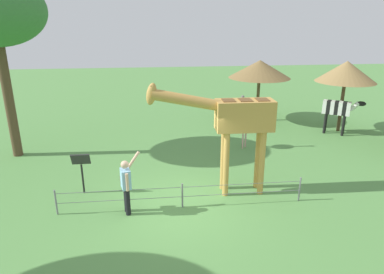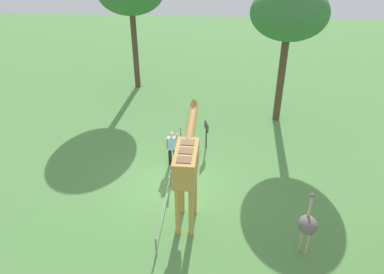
{
  "view_description": "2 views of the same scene",
  "coord_description": "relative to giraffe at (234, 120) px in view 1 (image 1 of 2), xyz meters",
  "views": [
    {
      "loc": [
        0.73,
        8.96,
        5.21
      ],
      "look_at": [
        -0.37,
        -0.73,
        1.85
      ],
      "focal_mm": 32.65,
      "sensor_mm": 36.0,
      "label": 1
    },
    {
      "loc": [
        -11.46,
        -1.67,
        9.05
      ],
      "look_at": [
        -0.23,
        -0.75,
        2.44
      ],
      "focal_mm": 34.62,
      "sensor_mm": 36.0,
      "label": 2
    }
  ],
  "objects": [
    {
      "name": "shade_hut_near",
      "position": [
        -3.08,
        -7.69,
        0.38
      ],
      "size": [
        3.14,
        3.14,
        3.17
      ],
      "color": "brown",
      "rests_on": "ground_plane"
    },
    {
      "name": "ostrich",
      "position": [
        -1.36,
        -3.75,
        -1.15
      ],
      "size": [
        0.7,
        0.56,
        2.25
      ],
      "color": "#CC9E93",
      "rests_on": "ground_plane"
    },
    {
      "name": "ground_plane",
      "position": [
        1.62,
        0.71,
        -2.33
      ],
      "size": [
        60.0,
        60.0,
        0.0
      ],
      "primitive_type": "plane",
      "color": "#568E47"
    },
    {
      "name": "zebra",
      "position": [
        -6.11,
        -5.11,
        -1.17
      ],
      "size": [
        1.68,
        1.25,
        1.66
      ],
      "color": "black",
      "rests_on": "ground_plane"
    },
    {
      "name": "visitor",
      "position": [
        3.17,
        0.92,
        -1.43
      ],
      "size": [
        0.6,
        0.57,
        1.74
      ],
      "color": "black",
      "rests_on": "ground_plane"
    },
    {
      "name": "giraffe",
      "position": [
        0.0,
        0.0,
        0.0
      ],
      "size": [
        3.76,
        0.73,
        3.51
      ],
      "color": "#C69347",
      "rests_on": "ground_plane"
    },
    {
      "name": "shade_hut_aside",
      "position": [
        -6.49,
        -5.51,
        0.51
      ],
      "size": [
        2.71,
        2.71,
        3.33
      ],
      "color": "brown",
      "rests_on": "ground_plane"
    },
    {
      "name": "wire_fence",
      "position": [
        1.62,
        0.8,
        -1.93
      ],
      "size": [
        7.05,
        0.05,
        0.75
      ],
      "color": "slate",
      "rests_on": "ground_plane"
    },
    {
      "name": "info_sign",
      "position": [
        4.61,
        -0.43,
        -1.38
      ],
      "size": [
        0.56,
        0.21,
        1.32
      ],
      "color": "black",
      "rests_on": "ground_plane"
    }
  ]
}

